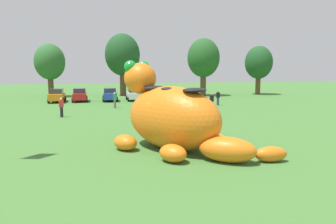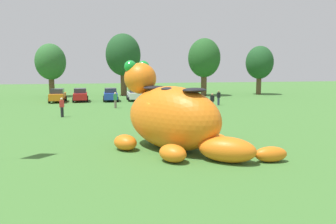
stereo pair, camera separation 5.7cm
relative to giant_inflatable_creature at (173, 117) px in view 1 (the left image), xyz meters
name	(u,v)px [view 1 (the left image)]	position (x,y,z in m)	size (l,w,h in m)	color
ground_plane	(166,145)	(-0.13, 0.87, -1.69)	(160.00, 160.00, 0.00)	#427533
giant_inflatable_creature	(173,117)	(0.00, 0.00, 0.00)	(7.78, 7.47, 4.64)	orange
car_orange	(57,95)	(-8.66, 26.47, -0.84)	(1.96, 4.11, 1.72)	orange
car_red	(80,95)	(-5.88, 26.75, -0.84)	(2.02, 4.14, 1.72)	red
car_blue	(110,95)	(-2.03, 26.43, -0.84)	(2.01, 4.14, 1.72)	#2347B7
car_white	(134,94)	(1.14, 26.38, -0.84)	(1.97, 4.12, 1.72)	white
car_silver	(158,93)	(4.59, 27.12, -0.84)	(2.13, 4.19, 1.72)	#B7BABF
tree_left	(50,62)	(-10.44, 35.08, 3.53)	(4.50, 4.50, 7.98)	brown
tree_mid_left	(122,55)	(0.45, 35.14, 4.66)	(5.48, 5.48, 9.72)	brown
tree_centre_left	(203,58)	(12.83, 32.04, 4.17)	(5.06, 5.06, 8.97)	brown
tree_centre	(259,63)	(22.53, 32.29, 3.52)	(4.49, 4.49, 7.97)	brown
spectator_near_inflatable	(115,100)	(-1.87, 18.51, -0.84)	(0.38, 0.26, 1.71)	#726656
spectator_mid_field	(218,98)	(10.01, 18.69, -0.84)	(0.38, 0.26, 1.71)	#2D334C
spectator_by_cars	(212,102)	(7.73, 14.71, -0.84)	(0.38, 0.26, 1.71)	#2D334C
spectator_wandering	(61,107)	(-6.79, 13.00, -0.84)	(0.38, 0.26, 1.71)	black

